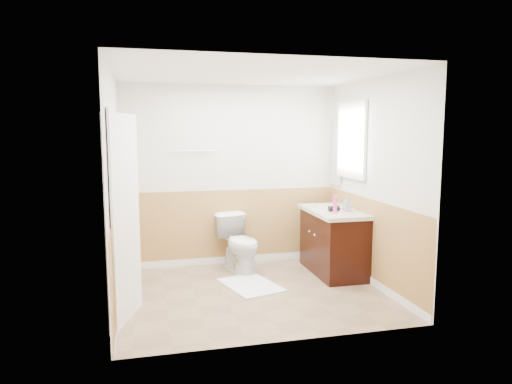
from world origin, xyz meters
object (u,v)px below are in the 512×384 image
object	(u,v)px
bath_mat	(251,285)
lotion_bottle	(335,205)
vanity_cabinet	(333,243)
soap_dispenser	(347,204)
toilet	(240,243)

from	to	relation	value
bath_mat	lotion_bottle	bearing A→B (deg)	0.43
bath_mat	lotion_bottle	world-z (taller)	lotion_bottle
vanity_cabinet	soap_dispenser	size ratio (longest dim) A/B	5.92
toilet	soap_dispenser	xyz separation A→B (m)	(1.30, -0.52, 0.56)
bath_mat	vanity_cabinet	bearing A→B (deg)	12.96
toilet	soap_dispenser	world-z (taller)	soap_dispenser
vanity_cabinet	lotion_bottle	distance (m)	0.63
vanity_cabinet	toilet	bearing A→B (deg)	162.28
lotion_bottle	bath_mat	bearing A→B (deg)	-179.57
soap_dispenser	lotion_bottle	bearing A→B (deg)	-151.81
toilet	vanity_cabinet	distance (m)	1.24
bath_mat	soap_dispenser	bearing A→B (deg)	5.53
vanity_cabinet	soap_dispenser	xyz separation A→B (m)	(0.12, -0.15, 0.54)
toilet	vanity_cabinet	world-z (taller)	vanity_cabinet
toilet	lotion_bottle	bearing A→B (deg)	-46.68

